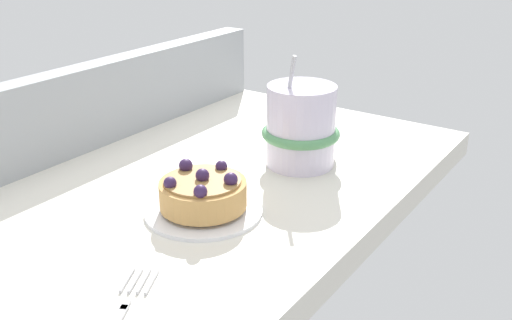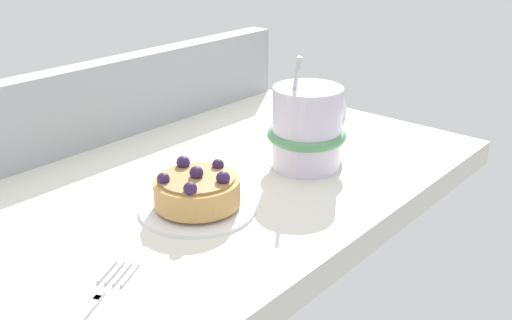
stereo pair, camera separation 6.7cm
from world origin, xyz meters
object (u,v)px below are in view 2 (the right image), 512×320
object	(u,v)px
raspberry_tart	(197,189)
coffee_mug	(308,128)
dessert_fork	(81,316)
dessert_plate	(198,207)

from	to	relation	value
raspberry_tart	coffee_mug	xyz separation A→B (cm)	(17.37, -1.68, 2.54)
dessert_fork	coffee_mug	bearing A→B (deg)	7.44
dessert_plate	raspberry_tart	distance (cm)	2.07
dessert_plate	coffee_mug	size ratio (longest dim) A/B	0.88
raspberry_tart	coffee_mug	world-z (taller)	coffee_mug
dessert_plate	dessert_fork	bearing A→B (deg)	-161.24
dessert_plate	dessert_fork	size ratio (longest dim) A/B	0.79
dessert_plate	coffee_mug	xyz separation A→B (cm)	(17.37, -1.68, 4.61)
dessert_plate	coffee_mug	distance (cm)	18.05
raspberry_tart	dessert_fork	world-z (taller)	raspberry_tart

